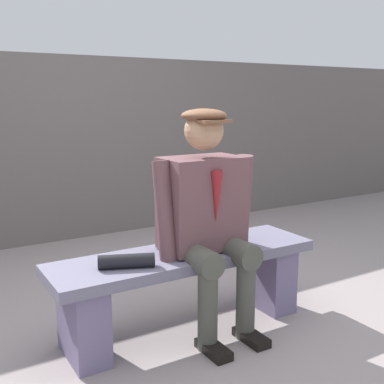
% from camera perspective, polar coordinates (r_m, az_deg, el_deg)
% --- Properties ---
extents(ground_plane, '(30.00, 30.00, 0.00)m').
position_cam_1_polar(ground_plane, '(2.99, -0.76, -15.96)').
color(ground_plane, gray).
extents(bench, '(1.61, 0.44, 0.48)m').
position_cam_1_polar(bench, '(2.86, -0.77, -10.32)').
color(bench, slate).
rests_on(bench, ground).
extents(seated_man, '(0.64, 0.60, 1.31)m').
position_cam_1_polar(seated_man, '(2.75, 1.76, -2.13)').
color(seated_man, brown).
rests_on(seated_man, ground).
extents(rolled_magazine, '(0.30, 0.18, 0.07)m').
position_cam_1_polar(rolled_magazine, '(2.56, -7.84, -8.17)').
color(rolled_magazine, black).
rests_on(rolled_magazine, bench).
extents(stadium_wall, '(12.00, 0.24, 1.76)m').
position_cam_1_polar(stadium_wall, '(4.81, -14.79, 5.03)').
color(stadium_wall, '#5E5854').
rests_on(stadium_wall, ground).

